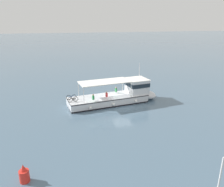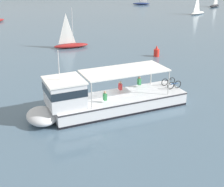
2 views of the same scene
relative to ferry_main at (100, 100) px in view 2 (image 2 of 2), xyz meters
The scene contains 7 objects.
ground_plane 1.70m from the ferry_main, 96.03° to the left, with size 400.00×400.00×0.00m, color slate.
ferry_main is the anchor object (origin of this frame).
sailboat_outer_anchorage 56.08m from the ferry_main, 50.59° to the left, with size 4.95×3.25×5.40m.
sailboat_far_right 21.23m from the ferry_main, 85.21° to the left, with size 4.84×1.53×5.40m.
sailboat_horizon_east 71.02m from the ferry_main, 64.69° to the left, with size 5.00×2.82×5.40m.
sailboat_off_bow 71.45m from the ferry_main, 48.65° to the left, with size 4.86×3.60×5.40m.
channel_buoy 17.50m from the ferry_main, 50.28° to the left, with size 0.70×0.70×1.40m.
Camera 2 is at (-5.93, -23.29, 10.86)m, focal length 51.18 mm.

